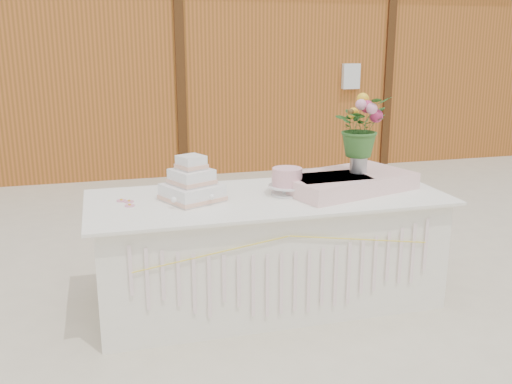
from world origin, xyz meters
TOP-DOWN VIEW (x-y plane):
  - ground at (0.00, 0.00)m, footprint 80.00×80.00m
  - barn at (-0.01, 5.99)m, footprint 12.60×4.60m
  - cake_table at (0.00, -0.00)m, footprint 2.40×1.00m
  - wedding_cake at (-0.51, 0.02)m, footprint 0.44×0.44m
  - pink_cake_stand at (0.13, -0.00)m, footprint 0.26×0.26m
  - satin_runner at (0.58, 0.01)m, footprint 1.02×0.77m
  - flower_vase at (0.67, 0.03)m, footprint 0.12×0.12m
  - bouquet at (0.67, 0.03)m, footprint 0.47×0.44m
  - loose_flowers at (-0.94, 0.04)m, footprint 0.13×0.31m

SIDE VIEW (x-z plane):
  - ground at x=0.00m, z-range 0.00..0.00m
  - cake_table at x=0.00m, z-range 0.00..0.77m
  - loose_flowers at x=-0.94m, z-range 0.77..0.79m
  - satin_runner at x=0.58m, z-range 0.77..0.88m
  - wedding_cake at x=-0.51m, z-range 0.72..1.02m
  - pink_cake_stand at x=0.13m, z-range 0.78..0.97m
  - flower_vase at x=0.67m, z-range 0.88..1.05m
  - bouquet at x=0.67m, z-range 1.05..1.47m
  - barn at x=-0.01m, z-range 0.03..3.33m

